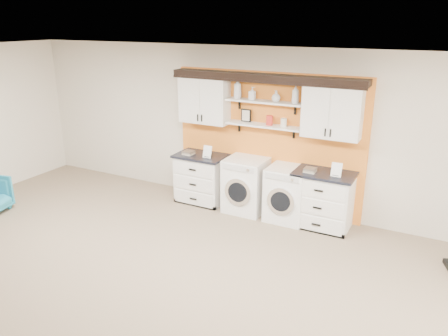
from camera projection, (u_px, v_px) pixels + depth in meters
The scene contains 19 objects.
ceiling at pixel (95, 71), 3.70m from camera, with size 10.00×10.00×0.00m, color white.
wall_back at pixel (268, 130), 7.50m from camera, with size 10.00×10.00×0.00m, color beige.
accent_panel at pixel (267, 142), 7.54m from camera, with size 3.40×0.07×2.40m, color orange.
upper_cabinet_left at pixel (205, 99), 7.67m from camera, with size 0.90×0.35×0.84m.
upper_cabinet_right at pixel (332, 111), 6.68m from camera, with size 0.90×0.35×0.84m.
shelf_lower at pixel (264, 125), 7.29m from camera, with size 1.32×0.28×0.03m, color white.
shelf_upper at pixel (264, 102), 7.16m from camera, with size 1.32×0.28×0.03m, color white.
crown_molding at pixel (265, 77), 7.05m from camera, with size 3.30×0.41×0.13m.
picture_frame at pixel (246, 115), 7.45m from camera, with size 0.18×0.02×0.22m.
canister_red at pixel (269, 120), 7.22m from camera, with size 0.11×0.11×0.16m, color red.
canister_cream at pixel (284, 123), 7.11m from camera, with size 0.10×0.10×0.14m, color silver.
base_cabinet_left at pixel (202, 178), 8.01m from camera, with size 0.92×0.66×0.90m.
base_cabinet_right at pixel (323, 200), 7.01m from camera, with size 0.95×0.66×0.93m.
washer at pixel (246, 185), 7.60m from camera, with size 0.68×0.71×0.95m.
dryer at pixel (288, 194), 7.27m from camera, with size 0.66×0.71×0.92m.
soap_bottle_a at pixel (238, 88), 7.32m from camera, with size 0.13×0.13×0.34m, color silver.
soap_bottle_b at pixel (252, 93), 7.22m from camera, with size 0.09×0.10×0.21m, color silver.
soap_bottle_c at pixel (276, 96), 7.04m from camera, with size 0.14×0.14×0.18m, color silver.
soap_bottle_d at pixel (295, 94), 6.88m from camera, with size 0.11×0.11×0.30m, color silver.
Camera 1 is at (2.72, -2.83, 3.22)m, focal length 35.00 mm.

